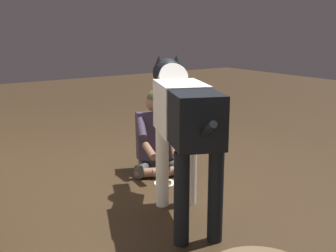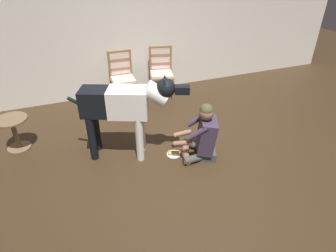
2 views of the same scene
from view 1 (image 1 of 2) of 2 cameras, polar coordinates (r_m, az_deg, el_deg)
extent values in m
plane|color=#352516|center=(4.49, 1.03, -6.05)|extent=(16.14, 16.14, 0.00)
cube|color=#3E413F|center=(4.58, -1.66, -4.86)|extent=(0.35, 0.41, 0.12)
cylinder|color=#3E413F|center=(4.46, 0.68, -5.30)|extent=(0.40, 0.13, 0.11)
cylinder|color=brown|center=(4.31, 0.21, -6.06)|extent=(0.20, 0.37, 0.09)
cylinder|color=#3E413F|center=(4.41, -3.27, -5.56)|extent=(0.35, 0.37, 0.11)
cylinder|color=brown|center=(4.28, -2.03, -6.21)|extent=(0.25, 0.36, 0.09)
cube|color=#362C40|center=(4.47, -1.62, -1.25)|extent=(0.41, 0.47, 0.51)
cylinder|color=#362C40|center=(4.34, 0.97, 0.22)|extent=(0.30, 0.19, 0.24)
cylinder|color=brown|center=(4.19, 0.90, -3.17)|extent=(0.27, 0.20, 0.12)
cylinder|color=#362C40|center=(4.28, -3.61, 0.00)|extent=(0.30, 0.19, 0.24)
cylinder|color=brown|center=(4.15, -2.47, -3.37)|extent=(0.28, 0.14, 0.12)
sphere|color=brown|center=(4.37, -1.59, 3.18)|extent=(0.21, 0.21, 0.21)
sphere|color=#444124|center=(4.36, -1.59, 3.66)|extent=(0.19, 0.19, 0.19)
cylinder|color=silver|center=(3.56, -0.77, -5.58)|extent=(0.11, 0.11, 0.67)
cylinder|color=silver|center=(3.62, 3.01, -5.32)|extent=(0.11, 0.11, 0.67)
cylinder|color=black|center=(2.95, 1.83, -9.75)|extent=(0.11, 0.11, 0.67)
cylinder|color=black|center=(3.01, 6.37, -9.32)|extent=(0.11, 0.11, 0.67)
cube|color=silver|center=(3.32, 1.73, 2.48)|extent=(0.63, 0.53, 0.39)
cube|color=black|center=(2.93, 3.63, 1.00)|extent=(0.55, 0.48, 0.37)
cylinder|color=silver|center=(3.66, 0.34, 5.69)|extent=(0.45, 0.37, 0.37)
sphere|color=black|center=(3.78, -0.08, 7.13)|extent=(0.26, 0.26, 0.26)
cube|color=black|center=(3.99, -0.73, 7.18)|extent=(0.23, 0.18, 0.10)
cone|color=black|center=(3.74, -1.22, 8.57)|extent=(0.12, 0.12, 0.12)
cone|color=black|center=(3.77, 1.13, 8.61)|extent=(0.12, 0.12, 0.12)
cylinder|color=black|center=(2.71, 5.02, -0.92)|extent=(0.34, 0.18, 0.23)
cylinder|color=white|center=(4.14, -0.41, -7.67)|extent=(0.21, 0.21, 0.01)
cylinder|color=tan|center=(4.14, -0.12, -7.25)|extent=(0.16, 0.10, 0.05)
cylinder|color=tan|center=(4.13, -0.71, -7.31)|extent=(0.16, 0.10, 0.05)
cylinder|color=brown|center=(4.13, -0.41, -7.19)|extent=(0.17, 0.09, 0.04)
camera|label=2|loc=(5.83, 38.52, 22.09)|focal=31.01mm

